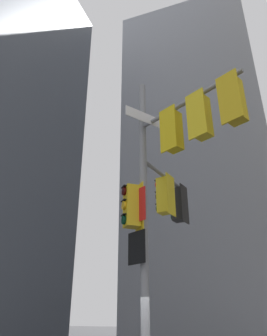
{
  "coord_description": "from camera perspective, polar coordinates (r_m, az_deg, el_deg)",
  "views": [
    {
      "loc": [
        2.24,
        -6.91,
        2.16
      ],
      "look_at": [
        -0.28,
        0.06,
        5.59
      ],
      "focal_mm": 33.98,
      "sensor_mm": 36.0,
      "label": 1
    }
  ],
  "objects": [
    {
      "name": "building_mid_block",
      "position": [
        33.28,
        11.8,
        0.73
      ],
      "size": [
        12.53,
        12.53,
        32.48
      ],
      "primitive_type": "cube",
      "color": "#9399A3",
      "rests_on": "ground"
    },
    {
      "name": "signal_pole_assembly",
      "position": [
        7.71,
        6.41,
        -2.2
      ],
      "size": [
        3.14,
        3.79,
        8.1
      ],
      "color": "gray",
      "rests_on": "ground"
    }
  ]
}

